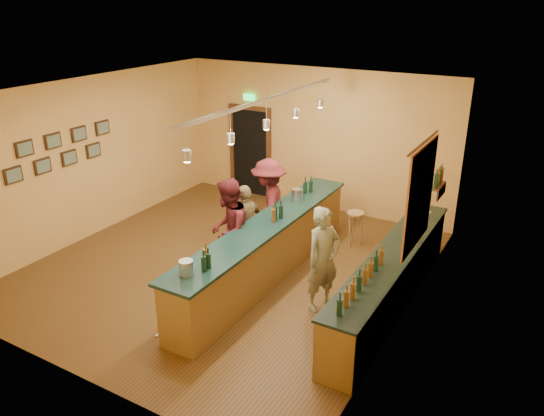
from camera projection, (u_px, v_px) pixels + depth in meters
The scene contains 18 objects.
floor at pixel (229, 266), 9.77m from camera, with size 7.00×7.00×0.00m, color #532F17.
ceiling at pixel (223, 91), 8.56m from camera, with size 6.50×7.00×0.02m, color silver.
wall_back at pixel (314, 139), 11.97m from camera, with size 6.50×0.02×3.20m, color #D7A250.
wall_front at pixel (61, 269), 6.35m from camera, with size 6.50×0.02×3.20m, color #D7A250.
wall_left at pixel (93, 157), 10.67m from camera, with size 0.02×7.00×3.20m, color #D7A250.
wall_right at pixel (412, 222), 7.66m from camera, with size 0.02×7.00×3.20m, color #D7A250.
doorway at pixel (251, 150), 12.92m from camera, with size 1.15×0.09×2.48m.
tapestry at pixel (420, 197), 7.89m from camera, with size 0.03×1.40×1.60m, color #A23020.
bottle_shelf at pixel (439, 180), 9.19m from camera, with size 0.17×0.55×0.54m.
picture_grid at pixel (62, 150), 9.92m from camera, with size 0.06×2.20×0.70m, color #382111, non-canonical shape.
back_counter at pixel (391, 279), 8.35m from camera, with size 0.60×4.55×1.27m.
tasting_bar at pixel (267, 246), 9.16m from camera, with size 0.73×5.10×1.38m.
pendant_track at pixel (266, 110), 8.27m from camera, with size 0.11×4.60×0.50m.
bartender at pixel (323, 259), 8.18m from camera, with size 0.62×0.41×1.71m, color gray.
customer_a at pixel (229, 231), 9.03m from camera, with size 0.89×0.69×1.83m, color #59191E.
customer_b at pixel (246, 226), 9.51m from camera, with size 0.92×0.38×1.57m, color #997A51.
customer_c at pixel (269, 205), 10.11m from camera, with size 1.18×0.68×1.82m, color #59191E.
bar_stool at pixel (355, 219), 10.41m from camera, with size 0.34×0.34×0.69m.
Camera 1 is at (5.00, -7.09, 4.67)m, focal length 35.00 mm.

